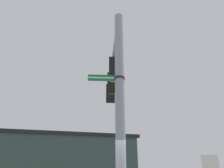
# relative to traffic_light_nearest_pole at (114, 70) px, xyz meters

# --- Properties ---
(signal_pole) EXTENTS (0.31, 0.31, 7.14)m
(signal_pole) POSITION_rel_traffic_light_nearest_pole_xyz_m (-0.07, -2.21, -2.30)
(signal_pole) COLOR gray
(signal_pole) RESTS_ON ground
(mast_arm) EXTENTS (0.43, 6.58, 0.22)m
(mast_arm) POSITION_rel_traffic_light_nearest_pole_xyz_m (0.04, 1.07, 0.81)
(mast_arm) COLOR gray
(traffic_light_nearest_pole) EXTENTS (0.54, 0.49, 1.31)m
(traffic_light_nearest_pole) POSITION_rel_traffic_light_nearest_pole_xyz_m (0.00, 0.00, 0.00)
(traffic_light_nearest_pole) COLOR black
(traffic_light_mid_inner) EXTENTS (0.54, 0.49, 1.31)m
(traffic_light_mid_inner) POSITION_rel_traffic_light_nearest_pole_xyz_m (0.06, 1.76, 0.00)
(traffic_light_mid_inner) COLOR black
(traffic_light_mid_outer) EXTENTS (0.54, 0.49, 1.31)m
(traffic_light_mid_outer) POSITION_rel_traffic_light_nearest_pole_xyz_m (0.11, 3.51, 0.00)
(traffic_light_mid_outer) COLOR black
(street_name_sign) EXTENTS (1.24, 0.35, 0.22)m
(street_name_sign) POSITION_rel_traffic_light_nearest_pole_xyz_m (-0.31, -2.21, -1.33)
(street_name_sign) COLOR #147238
(storefront_building) EXTENTS (13.97, 9.58, 4.40)m
(storefront_building) POSITION_rel_traffic_light_nearest_pole_xyz_m (-3.39, 12.75, -3.66)
(storefront_building) COLOR #33473D
(storefront_building) RESTS_ON ground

